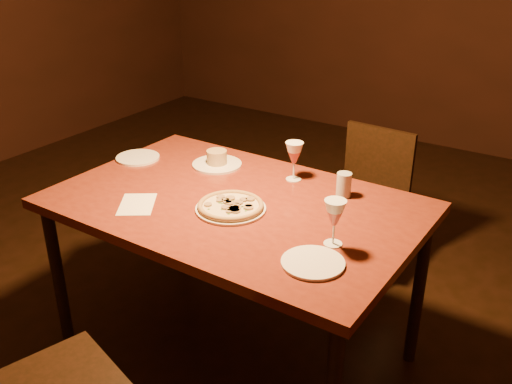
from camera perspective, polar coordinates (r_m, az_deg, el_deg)
The scene contains 11 objects.
floor at distance 2.84m, azimuth -5.63°, elevation -16.23°, with size 7.00×7.00×0.00m, color black.
dining_table at distance 2.43m, azimuth -2.09°, elevation -2.41°, with size 1.54×1.00×0.82m.
chair_far at distance 3.29m, azimuth 10.97°, elevation -0.34°, with size 0.43×0.43×0.85m.
pizza_plate at distance 2.32m, azimuth -2.55°, elevation -1.42°, with size 0.29×0.29×0.03m.
ramekin_saucer at distance 2.75m, azimuth -3.93°, elevation 3.15°, with size 0.24×0.24×0.08m.
wine_glass_far at distance 2.57m, azimuth 3.82°, elevation 3.09°, with size 0.08×0.08×0.18m, color #B84E4D, non-canonical shape.
wine_glass_right at distance 2.06m, azimuth 7.83°, elevation -3.06°, with size 0.08×0.08×0.18m, color #B84E4D, non-canonical shape.
water_tumbler at distance 2.44m, azimuth 8.77°, elevation 0.72°, with size 0.06×0.06×0.11m, color #ABB3BB.
side_plate_left at distance 2.89m, azimuth -11.74°, elevation 3.39°, with size 0.21×0.21×0.01m, color white.
side_plate_near at distance 1.97m, azimuth 5.71°, elevation -7.05°, with size 0.22×0.22×0.01m, color white.
menu_card at distance 2.42m, azimuth -11.81°, elevation -1.21°, with size 0.14×0.20×0.00m, color white.
Camera 1 is at (1.38, -1.62, 1.87)m, focal length 40.00 mm.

